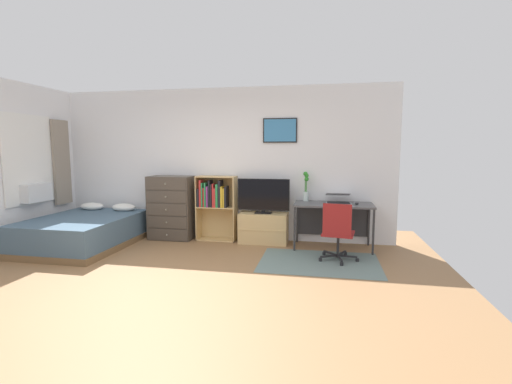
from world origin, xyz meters
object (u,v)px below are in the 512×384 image
object	(u,v)px
television	(263,196)
bamboo_vase	(306,185)
bookshelf	(215,201)
tv_stand	(264,228)
laptop	(338,199)
office_chair	(338,231)
bed	(84,231)
dresser	(171,208)
computer_mouse	(357,203)
desk	(333,211)

from	to	relation	value
television	bamboo_vase	size ratio (longest dim) A/B	1.78
bookshelf	tv_stand	bearing A→B (deg)	-2.84
television	bookshelf	bearing A→B (deg)	175.71
television	laptop	bearing A→B (deg)	-0.02
office_chair	bamboo_vase	xyz separation A→B (m)	(-0.51, 0.96, 0.55)
bed	bookshelf	bearing A→B (deg)	21.75
tv_stand	laptop	size ratio (longest dim) A/B	1.90
dresser	bookshelf	world-z (taller)	bookshelf
television	computer_mouse	world-z (taller)	television
bookshelf	computer_mouse	distance (m)	2.43
office_chair	computer_mouse	size ratio (longest dim) A/B	8.27
tv_stand	laptop	bearing A→B (deg)	-1.05
bookshelf	tv_stand	xyz separation A→B (m)	(0.88, -0.04, -0.44)
dresser	television	distance (m)	1.71
television	laptop	xyz separation A→B (m)	(1.25, -0.00, -0.02)
dresser	bookshelf	distance (m)	0.82
desk	laptop	world-z (taller)	laptop
tv_stand	computer_mouse	distance (m)	1.62
bed	television	size ratio (longest dim) A/B	2.17
bed	bamboo_vase	bearing A→B (deg)	13.68
bed	computer_mouse	distance (m)	4.54
tv_stand	desk	xyz separation A→B (m)	(1.17, -0.04, 0.35)
desk	office_chair	xyz separation A→B (m)	(0.05, -0.81, -0.15)
laptop	computer_mouse	xyz separation A→B (m)	(0.29, -0.11, -0.05)
television	computer_mouse	size ratio (longest dim) A/B	8.60
bed	television	xyz separation A→B (m)	(2.93, 0.75, 0.57)
bamboo_vase	tv_stand	bearing A→B (deg)	-171.13
tv_stand	laptop	world-z (taller)	laptop
bed	office_chair	xyz separation A→B (m)	(4.15, -0.07, 0.20)
bed	bookshelf	size ratio (longest dim) A/B	1.69
bookshelf	office_chair	distance (m)	2.30
bed	dresser	bearing A→B (deg)	31.40
dresser	bamboo_vase	world-z (taller)	bamboo_vase
tv_stand	office_chair	distance (m)	1.50
desk	office_chair	size ratio (longest dim) A/B	1.47
bed	laptop	bearing A→B (deg)	10.21
bookshelf	desk	bearing A→B (deg)	-2.27
television	dresser	bearing A→B (deg)	179.75
dresser	computer_mouse	world-z (taller)	dresser
bed	tv_stand	distance (m)	3.03
bookshelf	laptop	size ratio (longest dim) A/B	2.62
dresser	bamboo_vase	distance (m)	2.45
desk	laptop	bearing A→B (deg)	10.47
bed	office_chair	bearing A→B (deg)	-0.94
laptop	television	bearing A→B (deg)	177.63
bamboo_vase	dresser	bearing A→B (deg)	-176.99
bookshelf	bamboo_vase	size ratio (longest dim) A/B	2.29
dresser	laptop	world-z (taller)	dresser
bookshelf	tv_stand	distance (m)	0.99
office_chair	bamboo_vase	size ratio (longest dim) A/B	1.71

